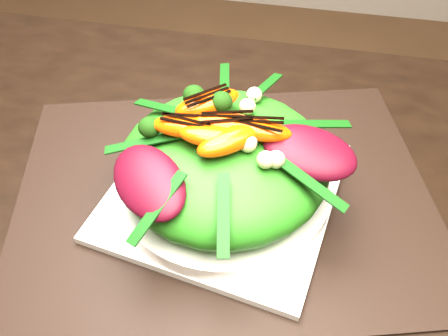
% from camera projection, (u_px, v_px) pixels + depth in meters
% --- Properties ---
extents(placemat, '(0.55, 0.47, 0.00)m').
position_uv_depth(placemat, '(224.00, 194.00, 0.54)').
color(placemat, black).
rests_on(placemat, dining_table).
extents(plate_base, '(0.28, 0.28, 0.01)m').
position_uv_depth(plate_base, '(224.00, 190.00, 0.54)').
color(plate_base, white).
rests_on(plate_base, placemat).
extents(salad_bowl, '(0.28, 0.28, 0.02)m').
position_uv_depth(salad_bowl, '(224.00, 183.00, 0.53)').
color(salad_bowl, white).
rests_on(salad_bowl, plate_base).
extents(lettuce_mound, '(0.23, 0.23, 0.08)m').
position_uv_depth(lettuce_mound, '(224.00, 161.00, 0.50)').
color(lettuce_mound, '#2A7916').
rests_on(lettuce_mound, salad_bowl).
extents(radicchio_leaf, '(0.10, 0.07, 0.02)m').
position_uv_depth(radicchio_leaf, '(310.00, 152.00, 0.46)').
color(radicchio_leaf, '#3D0612').
rests_on(radicchio_leaf, lettuce_mound).
extents(orange_segment, '(0.08, 0.06, 0.02)m').
position_uv_depth(orange_segment, '(210.00, 110.00, 0.49)').
color(orange_segment, '#FC3E04').
rests_on(orange_segment, lettuce_mound).
extents(broccoli_floret, '(0.03, 0.03, 0.03)m').
position_uv_depth(broccoli_floret, '(165.00, 103.00, 0.50)').
color(broccoli_floret, black).
rests_on(broccoli_floret, lettuce_mound).
extents(macadamia_nut, '(0.02, 0.02, 0.02)m').
position_uv_depth(macadamia_nut, '(260.00, 164.00, 0.44)').
color(macadamia_nut, beige).
rests_on(macadamia_nut, lettuce_mound).
extents(balsamic_drizzle, '(0.04, 0.02, 0.00)m').
position_uv_depth(balsamic_drizzle, '(210.00, 102.00, 0.48)').
color(balsamic_drizzle, black).
rests_on(balsamic_drizzle, orange_segment).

